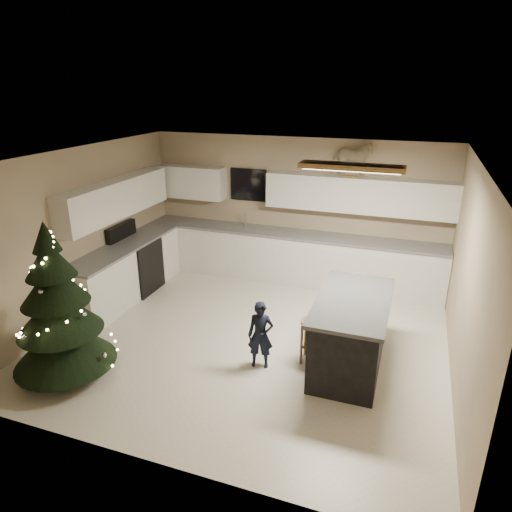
% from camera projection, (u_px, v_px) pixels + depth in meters
% --- Properties ---
extents(ground_plane, '(5.50, 5.50, 0.00)m').
position_uv_depth(ground_plane, '(248.00, 337.00, 6.66)').
color(ground_plane, '#BDB7A2').
extents(room_shell, '(5.52, 5.02, 2.61)m').
position_uv_depth(room_shell, '(249.00, 223.00, 6.03)').
color(room_shell, tan).
rests_on(room_shell, ground_plane).
extents(cabinetry, '(5.50, 3.20, 2.00)m').
position_uv_depth(cabinetry, '(232.00, 246.00, 8.12)').
color(cabinetry, silver).
rests_on(cabinetry, ground_plane).
extents(island, '(0.90, 1.70, 0.95)m').
position_uv_depth(island, '(351.00, 333.00, 5.86)').
color(island, black).
rests_on(island, ground_plane).
extents(bar_stool, '(0.31, 0.31, 0.60)m').
position_uv_depth(bar_stool, '(312.00, 331.00, 5.95)').
color(bar_stool, brown).
rests_on(bar_stool, ground_plane).
extents(christmas_tree, '(1.28, 1.23, 2.04)m').
position_uv_depth(christmas_tree, '(59.00, 316.00, 5.53)').
color(christmas_tree, '#3F2816').
rests_on(christmas_tree, ground_plane).
extents(toddler, '(0.37, 0.28, 0.91)m').
position_uv_depth(toddler, '(261.00, 335.00, 5.85)').
color(toddler, black).
rests_on(toddler, ground_plane).
extents(rocking_horse, '(0.69, 0.38, 0.58)m').
position_uv_depth(rocking_horse, '(352.00, 159.00, 7.58)').
color(rocking_horse, brown).
rests_on(rocking_horse, cabinetry).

